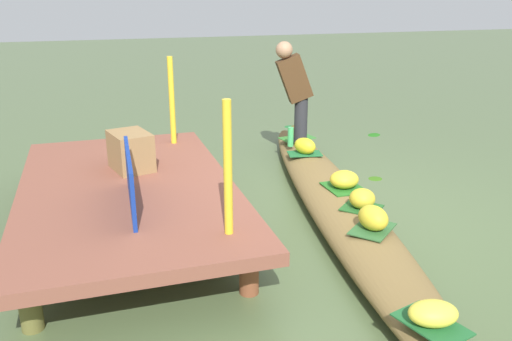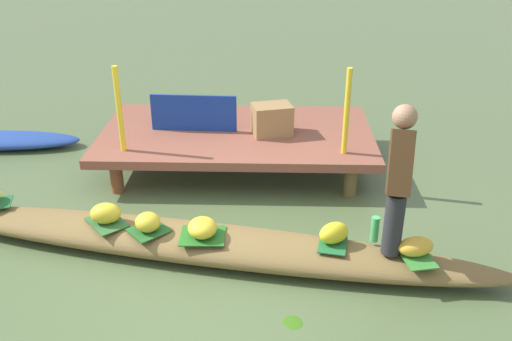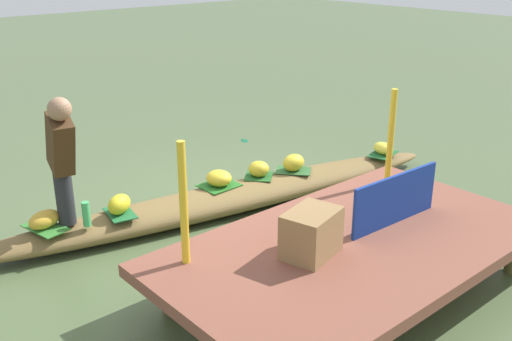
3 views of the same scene
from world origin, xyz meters
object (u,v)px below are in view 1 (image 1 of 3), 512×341
(banana_bunch_0, at_px, (297,132))
(vendor_person, at_px, (295,87))
(banana_bunch_4, at_px, (373,218))
(banana_bunch_5, at_px, (362,198))
(water_bottle, at_px, (291,137))
(banana_bunch_2, at_px, (344,179))
(banana_bunch_3, at_px, (433,313))
(market_banner, at_px, (130,180))
(banana_bunch_1, at_px, (305,146))
(produce_crate, at_px, (131,151))
(vendor_boat, at_px, (336,203))

(banana_bunch_0, bearing_deg, vendor_person, 146.13)
(banana_bunch_4, xyz_separation_m, banana_bunch_5, (0.41, -0.12, -0.01))
(water_bottle, bearing_deg, banana_bunch_2, 179.06)
(banana_bunch_5, bearing_deg, banana_bunch_0, -7.61)
(banana_bunch_3, distance_m, banana_bunch_4, 1.27)
(banana_bunch_0, bearing_deg, banana_bunch_5, 172.39)
(banana_bunch_5, height_order, market_banner, market_banner)
(banana_bunch_3, bearing_deg, banana_bunch_1, -9.87)
(banana_bunch_0, xyz_separation_m, produce_crate, (-1.20, 2.15, 0.29))
(vendor_boat, bearing_deg, banana_bunch_2, -54.24)
(banana_bunch_1, height_order, produce_crate, produce_crate)
(vendor_boat, height_order, banana_bunch_2, banana_bunch_2)
(banana_bunch_0, bearing_deg, banana_bunch_3, 169.39)
(banana_bunch_0, height_order, banana_bunch_4, banana_bunch_4)
(banana_bunch_4, distance_m, water_bottle, 2.41)
(banana_bunch_0, distance_m, banana_bunch_5, 2.31)
(banana_bunch_3, height_order, market_banner, market_banner)
(vendor_boat, xyz_separation_m, banana_bunch_2, (0.04, -0.09, 0.22))
(banana_bunch_1, distance_m, market_banner, 2.55)
(banana_bunch_3, distance_m, water_bottle, 3.67)
(banana_bunch_0, xyz_separation_m, banana_bunch_4, (-2.71, 0.43, 0.02))
(banana_bunch_0, relative_size, market_banner, 0.31)
(vendor_boat, distance_m, banana_bunch_4, 0.90)
(vendor_boat, relative_size, market_banner, 5.45)
(banana_bunch_1, xyz_separation_m, banana_bunch_5, (-1.63, 0.14, -0.01))
(banana_bunch_2, xyz_separation_m, water_bottle, (1.49, -0.02, 0.03))
(banana_bunch_2, distance_m, banana_bunch_4, 0.93)
(banana_bunch_3, relative_size, banana_bunch_4, 1.03)
(banana_bunch_2, xyz_separation_m, banana_bunch_4, (-0.91, 0.20, 0.01))
(banana_bunch_0, xyz_separation_m, banana_bunch_3, (-3.94, 0.74, -0.01))
(banana_bunch_4, distance_m, market_banner, 1.92)
(banana_bunch_0, relative_size, banana_bunch_3, 1.08)
(banana_bunch_0, bearing_deg, produce_crate, 119.25)
(vendor_boat, relative_size, banana_bunch_3, 19.26)
(banana_bunch_0, height_order, banana_bunch_1, banana_bunch_1)
(banana_bunch_4, height_order, water_bottle, water_bottle)
(banana_bunch_0, xyz_separation_m, market_banner, (-2.12, 2.23, 0.33))
(banana_bunch_5, bearing_deg, vendor_boat, 2.28)
(banana_bunch_1, height_order, vendor_person, vendor_person)
(banana_bunch_3, xyz_separation_m, water_bottle, (3.63, -0.53, 0.04))
(water_bottle, relative_size, market_banner, 0.23)
(banana_bunch_2, height_order, banana_bunch_4, banana_bunch_4)
(vendor_person, xyz_separation_m, water_bottle, (-0.12, 0.09, -0.58))
(banana_bunch_3, bearing_deg, produce_crate, 27.38)
(vendor_boat, xyz_separation_m, water_bottle, (1.54, -0.12, 0.25))
(banana_bunch_5, bearing_deg, vendor_person, -4.98)
(banana_bunch_4, xyz_separation_m, vendor_person, (2.52, -0.31, 0.60))
(market_banner, bearing_deg, banana_bunch_2, -78.59)
(banana_bunch_2, relative_size, produce_crate, 0.64)
(banana_bunch_4, bearing_deg, banana_bunch_0, -9.06)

